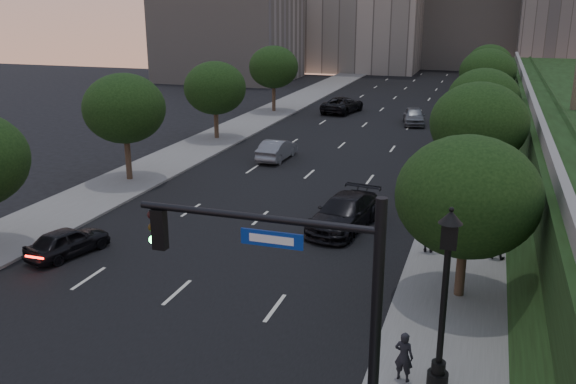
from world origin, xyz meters
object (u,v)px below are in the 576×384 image
(sedan_near_left, at_px, (68,241))
(pedestrian_c, at_px, (430,234))
(sedan_far_left, at_px, (343,105))
(pedestrian_b, at_px, (496,238))
(sedan_near_right, at_px, (344,213))
(traffic_signal_mast, at_px, (325,339))
(sedan_mid_left, at_px, (277,150))
(pedestrian_a, at_px, (404,356))
(sedan_far_right, at_px, (414,116))
(street_lamp, at_px, (443,311))

(sedan_near_left, xyz_separation_m, pedestrian_c, (15.09, 5.01, 0.36))
(sedan_far_left, distance_m, pedestrian_b, 37.91)
(sedan_near_right, distance_m, pedestrian_c, 4.82)
(traffic_signal_mast, distance_m, sedan_mid_left, 30.81)
(traffic_signal_mast, distance_m, sedan_near_right, 16.98)
(sedan_far_left, relative_size, pedestrian_b, 3.29)
(pedestrian_a, height_order, pedestrian_b, pedestrian_b)
(pedestrian_a, bearing_deg, sedan_near_left, -5.88)
(sedan_near_left, relative_size, sedan_far_left, 0.65)
(traffic_signal_mast, xyz_separation_m, pedestrian_c, (0.96, 14.30, -2.67))
(sedan_mid_left, relative_size, pedestrian_a, 2.91)
(sedan_far_left, bearing_deg, pedestrian_b, 124.52)
(traffic_signal_mast, height_order, sedan_near_right, traffic_signal_mast)
(sedan_near_right, bearing_deg, traffic_signal_mast, -69.54)
(sedan_mid_left, height_order, sedan_far_right, sedan_far_right)
(pedestrian_b, bearing_deg, sedan_far_left, -55.96)
(sedan_near_left, bearing_deg, traffic_signal_mast, 162.38)
(sedan_near_right, height_order, sedan_far_right, sedan_near_right)
(sedan_far_left, bearing_deg, sedan_mid_left, 101.59)
(pedestrian_a, bearing_deg, traffic_signal_mast, 85.83)
(sedan_mid_left, xyz_separation_m, sedan_far_left, (-0.17, 20.81, 0.08))
(traffic_signal_mast, height_order, pedestrian_b, traffic_signal_mast)
(pedestrian_a, xyz_separation_m, pedestrian_b, (2.49, 10.29, 0.12))
(sedan_near_right, bearing_deg, pedestrian_c, -16.95)
(traffic_signal_mast, bearing_deg, sedan_mid_left, 111.32)
(sedan_near_left, distance_m, pedestrian_a, 16.18)
(pedestrian_c, bearing_deg, pedestrian_a, 87.54)
(street_lamp, height_order, sedan_near_right, street_lamp)
(sedan_mid_left, relative_size, sedan_far_left, 0.76)
(sedan_far_right, distance_m, pedestrian_b, 31.43)
(pedestrian_b, bearing_deg, sedan_near_right, -3.60)
(sedan_near_right, bearing_deg, street_lamp, -56.58)
(sedan_near_left, xyz_separation_m, sedan_far_left, (2.82, 40.09, 0.16))
(sedan_far_left, xyz_separation_m, sedan_near_right, (7.94, -32.99, -0.00))
(pedestrian_a, bearing_deg, pedestrian_b, -91.51)
(sedan_far_left, bearing_deg, traffic_signal_mast, 114.03)
(sedan_near_right, height_order, pedestrian_a, pedestrian_a)
(sedan_near_right, bearing_deg, pedestrian_a, -60.24)
(traffic_signal_mast, height_order, pedestrian_c, traffic_signal_mast)
(street_lamp, relative_size, pedestrian_a, 3.66)
(sedan_near_left, height_order, pedestrian_a, pedestrian_a)
(traffic_signal_mast, xyz_separation_m, sedan_far_left, (-11.32, 49.38, -2.86))
(pedestrian_b, bearing_deg, street_lamp, 92.48)
(sedan_mid_left, relative_size, pedestrian_b, 2.51)
(sedan_far_right, bearing_deg, sedan_near_right, -99.77)
(sedan_far_left, height_order, pedestrian_b, pedestrian_b)
(sedan_near_left, relative_size, sedan_near_right, 0.68)
(sedan_far_right, relative_size, pedestrian_a, 3.03)
(street_lamp, height_order, sedan_mid_left, street_lamp)
(sedan_near_right, xyz_separation_m, pedestrian_c, (4.33, -2.09, 0.20))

